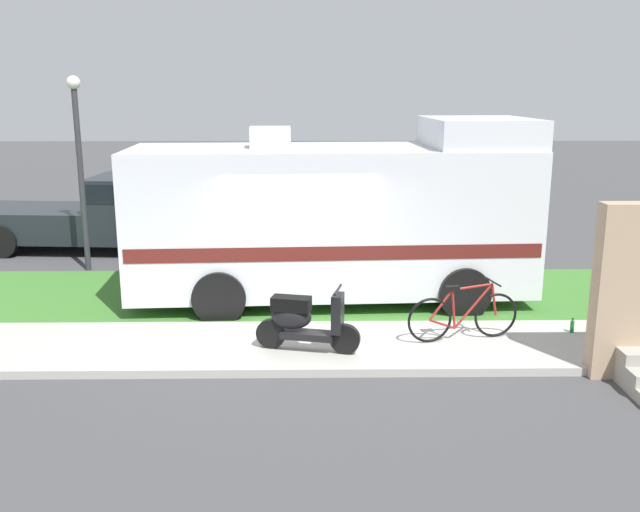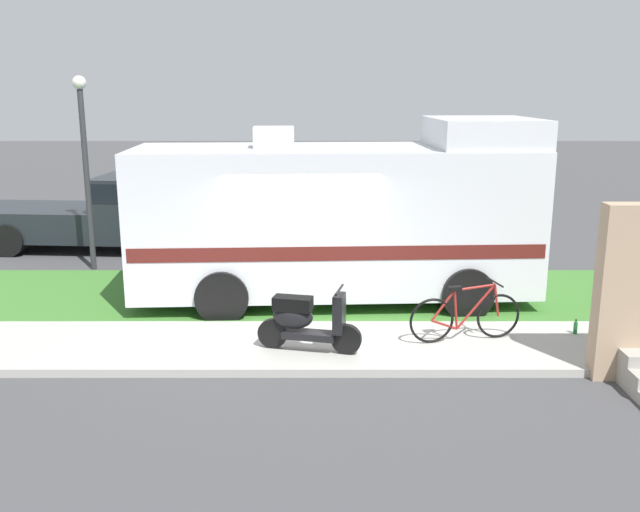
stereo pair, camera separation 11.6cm
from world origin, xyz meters
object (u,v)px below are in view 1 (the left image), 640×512
at_px(motorhome_rv, 337,217).
at_px(bicycle, 463,315).
at_px(street_lamp_post, 79,154).
at_px(pickup_truck_near, 113,210).
at_px(scooter, 304,320).
at_px(bottle_green, 572,326).

xyz_separation_m(motorhome_rv, bicycle, (1.82, -2.39, -1.07)).
xyz_separation_m(motorhome_rv, street_lamp_post, (-5.29, 2.28, 0.91)).
xyz_separation_m(motorhome_rv, pickup_truck_near, (-5.24, 4.25, -0.62)).
height_order(scooter, pickup_truck_near, pickup_truck_near).
bearing_deg(street_lamp_post, bicycle, -33.31).
bearing_deg(pickup_truck_near, bottle_green, -35.69).
xyz_separation_m(pickup_truck_near, street_lamp_post, (-0.04, -1.97, 1.53)).
bearing_deg(scooter, bottle_green, 9.42).
xyz_separation_m(scooter, bicycle, (2.40, 0.41, -0.07)).
bearing_deg(bottle_green, pickup_truck_near, 144.31).
bearing_deg(street_lamp_post, motorhome_rv, -23.34).
distance_m(bicycle, pickup_truck_near, 9.70).
height_order(scooter, bottle_green, scooter).
distance_m(bottle_green, street_lamp_post, 10.17).
xyz_separation_m(motorhome_rv, bottle_green, (3.60, -2.10, -1.36)).
relative_size(motorhome_rv, scooter, 4.72).
relative_size(pickup_truck_near, street_lamp_post, 1.43).
height_order(bottle_green, street_lamp_post, street_lamp_post).
distance_m(motorhome_rv, bottle_green, 4.39).
relative_size(bicycle, street_lamp_post, 0.43).
distance_m(scooter, street_lamp_post, 7.18).
bearing_deg(scooter, pickup_truck_near, 123.45).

